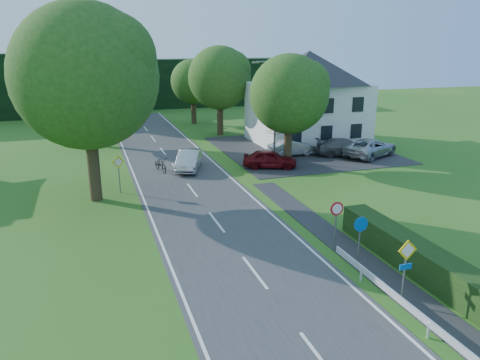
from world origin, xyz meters
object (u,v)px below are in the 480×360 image
object	(u,v)px
parasol	(275,142)
parked_car_grey	(345,147)
streetlight	(274,106)
parked_car_silver_a	(292,148)
motorcycle	(161,164)
parked_car_red	(270,159)
parked_car_silver_b	(371,148)
moving_car	(189,160)

from	to	relation	value
parasol	parked_car_grey	bearing A→B (deg)	-23.71
streetlight	parasol	world-z (taller)	streetlight
streetlight	parasol	size ratio (longest dim) A/B	3.29
streetlight	parked_car_silver_a	distance (m)	4.44
streetlight	motorcycle	size ratio (longest dim) A/B	3.88
parked_car_grey	parasol	xyz separation A→B (m)	(-5.49, 2.41, 0.37)
streetlight	parasol	xyz separation A→B (m)	(0.97, 1.93, -3.33)
parked_car_red	parasol	distance (m)	4.68
parked_car_red	parasol	xyz separation A→B (m)	(2.10, 4.16, 0.39)
parked_car_silver_a	parked_car_grey	world-z (taller)	parked_car_grey
parked_car_silver_b	parasol	xyz separation A→B (m)	(-7.35, 3.33, 0.33)
parked_car_grey	parasol	size ratio (longest dim) A/B	2.05
moving_car	parasol	distance (m)	8.58
moving_car	parked_car_grey	xyz separation A→B (m)	(13.62, 0.32, -0.01)
parked_car_red	parked_car_grey	world-z (taller)	parked_car_grey
parked_car_silver_b	parked_car_grey	bearing A→B (deg)	37.35
parked_car_silver_a	parasol	xyz separation A→B (m)	(-1.17, 0.93, 0.43)
parked_car_silver_a	motorcycle	bearing A→B (deg)	96.86
streetlight	parked_car_silver_b	bearing A→B (deg)	-9.50
parasol	motorcycle	bearing A→B (deg)	-165.95
moving_car	motorcycle	xyz separation A→B (m)	(-2.11, 0.17, -0.19)
parked_car_silver_a	parasol	bearing A→B (deg)	50.11
streetlight	motorcycle	bearing A→B (deg)	-176.12
parked_car_silver_b	parasol	world-z (taller)	parasol
parasol	parked_car_silver_b	bearing A→B (deg)	-24.35
moving_car	parked_car_grey	bearing A→B (deg)	21.14
motorcycle	parked_car_red	bearing A→B (deg)	-23.95
parasol	moving_car	bearing A→B (deg)	-161.39
motorcycle	parked_car_silver_b	distance (m)	17.61
moving_car	parked_car_red	xyz separation A→B (m)	(6.02, -1.43, -0.03)
parasol	parked_car_silver_a	bearing A→B (deg)	-38.63
parked_car_silver_a	parked_car_grey	distance (m)	4.57
motorcycle	parked_car_grey	size ratio (longest dim) A/B	0.41
streetlight	parked_car_red	bearing A→B (deg)	-116.87
streetlight	parked_car_silver_b	world-z (taller)	streetlight
parked_car_grey	parked_car_silver_b	world-z (taller)	parked_car_silver_b
streetlight	parked_car_silver_b	size ratio (longest dim) A/B	1.46
parked_car_grey	parked_car_red	bearing A→B (deg)	120.76
moving_car	parked_car_red	bearing A→B (deg)	6.44
parked_car_grey	parked_car_silver_b	bearing A→B (deg)	-98.46
parked_car_silver_b	parked_car_silver_a	bearing A→B (deg)	42.42
parked_car_silver_a	parked_car_silver_b	distance (m)	6.63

